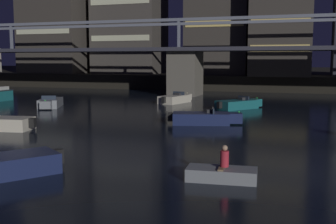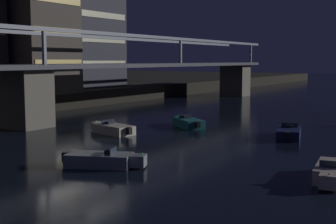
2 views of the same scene
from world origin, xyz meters
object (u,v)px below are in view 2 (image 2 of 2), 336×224
object	(u,v)px
speedboat_near_center	(188,123)
speedboat_mid_center	(289,133)
river_bridge	(24,80)
speedboat_mid_left	(103,160)
speedboat_far_left	(333,172)
tower_east_tall	(22,17)
tower_east_low	(79,27)
speedboat_far_center	(112,129)

from	to	relation	value
speedboat_near_center	speedboat_mid_center	world-z (taller)	same
river_bridge	speedboat_mid_left	xyz separation A→B (m)	(-8.53, -17.12, -4.16)
speedboat_mid_left	speedboat_far_left	xyz separation A→B (m)	(4.34, -12.48, 0.00)
river_bridge	tower_east_tall	distance (m)	18.62
speedboat_mid_left	speedboat_mid_center	world-z (taller)	same
tower_east_low	speedboat_far_left	xyz separation A→B (m)	(-28.76, -45.92, -11.12)
river_bridge	speedboat_near_center	bearing A→B (deg)	-55.75
speedboat_far_left	speedboat_near_center	bearing A→B (deg)	52.22
tower_east_low	speedboat_near_center	distance (m)	35.01
speedboat_mid_left	speedboat_far_left	bearing A→B (deg)	-70.81
speedboat_near_center	speedboat_mid_center	distance (m)	10.29
speedboat_mid_left	tower_east_tall	bearing A→B (deg)	57.14
tower_east_tall	speedboat_mid_left	size ratio (longest dim) A/B	3.92
speedboat_mid_center	speedboat_near_center	bearing A→B (deg)	85.34
tower_east_low	speedboat_far_left	world-z (taller)	tower_east_low
speedboat_near_center	speedboat_far_center	size ratio (longest dim) A/B	0.90
river_bridge	speedboat_mid_center	world-z (taller)	river_bridge
speedboat_mid_left	speedboat_mid_center	bearing A→B (deg)	-20.07
river_bridge	speedboat_mid_center	xyz separation A→B (m)	(7.93, -23.14, -4.16)
tower_east_tall	speedboat_far_left	distance (m)	46.76
speedboat_far_left	speedboat_mid_left	bearing A→B (deg)	109.19
speedboat_mid_center	speedboat_far_center	world-z (taller)	same
speedboat_far_left	speedboat_far_center	bearing A→B (deg)	73.92
speedboat_far_center	tower_east_low	bearing A→B (deg)	48.28
tower_east_low	speedboat_near_center	world-z (taller)	tower_east_low
speedboat_near_center	speedboat_far_left	bearing A→B (deg)	-127.78
speedboat_mid_left	speedboat_far_left	distance (m)	13.21
river_bridge	tower_east_low	size ratio (longest dim) A/B	5.32
tower_east_tall	speedboat_far_center	size ratio (longest dim) A/B	3.79
tower_east_tall	speedboat_far_center	xyz separation A→B (m)	(-9.37, -22.53, -11.49)
river_bridge	speedboat_far_left	world-z (taller)	river_bridge
speedboat_near_center	speedboat_mid_left	xyz separation A→B (m)	(-17.30, -4.24, 0.00)
speedboat_near_center	tower_east_low	bearing A→B (deg)	61.58
tower_east_tall	speedboat_mid_left	bearing A→B (deg)	-122.86
speedboat_mid_center	speedboat_far_center	bearing A→B (deg)	114.69
speedboat_far_left	tower_east_tall	bearing A→B (deg)	70.42
river_bridge	speedboat_far_center	world-z (taller)	river_bridge
tower_east_tall	speedboat_far_left	size ratio (longest dim) A/B	3.77
speedboat_mid_left	speedboat_far_center	world-z (taller)	same
speedboat_far_left	tower_east_low	bearing A→B (deg)	57.94
tower_east_low	speedboat_mid_center	distance (m)	44.24
river_bridge	speedboat_far_left	xyz separation A→B (m)	(-4.19, -29.60, -4.16)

